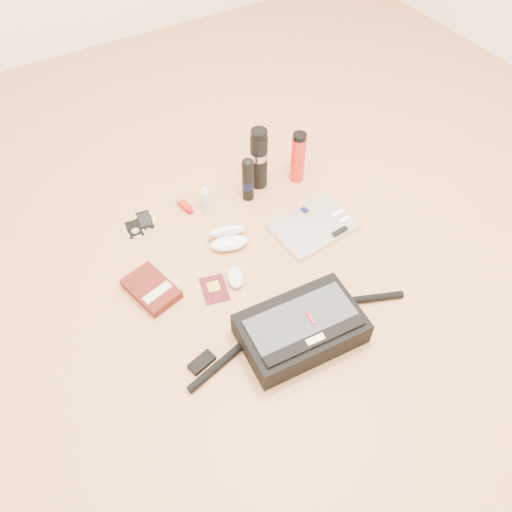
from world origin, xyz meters
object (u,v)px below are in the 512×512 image
messenger_bag (300,329)px  book (152,289)px  thermos_red (298,158)px  thermos_black (259,159)px  laptop (314,226)px

messenger_bag → book: bearing=133.8°
thermos_red → thermos_black: bearing=161.5°
laptop → book: book is taller
messenger_bag → laptop: size_ratio=2.47×
messenger_bag → thermos_red: size_ratio=3.49×
book → thermos_red: thermos_red is taller
laptop → thermos_black: size_ratio=1.19×
book → thermos_black: 0.72m
messenger_bag → book: size_ratio=3.64×
book → thermos_black: (0.64, 0.30, 0.13)m
messenger_bag → thermos_red: (0.44, 0.69, 0.07)m
laptop → thermos_black: (-0.06, 0.34, 0.13)m
thermos_black → thermos_red: 0.18m
book → thermos_black: bearing=10.6°
book → laptop: bearing=-18.0°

